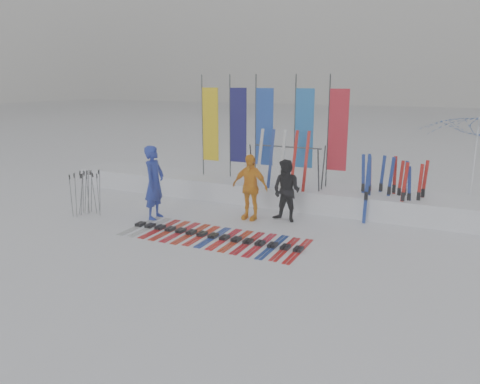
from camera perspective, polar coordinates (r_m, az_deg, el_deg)
The scene contains 11 objects.
ground at distance 10.33m, azimuth -4.85°, elevation -7.19°, with size 120.00×120.00×0.00m, color white.
snow_bank at distance 14.22m, azimuth 4.45°, elevation -0.09°, with size 14.00×1.60×0.60m, color white.
person_blue at distance 12.59m, azimuth -10.40°, elevation 1.13°, with size 0.72×0.47×1.97m, color #1C30A4.
person_black at distance 12.24m, azimuth 5.69°, elevation 0.14°, with size 0.80×0.62×1.64m, color black.
person_yellow at distance 12.37m, azimuth 1.20°, elevation 0.61°, with size 1.03×0.43×1.76m, color #FFA010.
tent_canopy at distance 14.31m, azimuth 26.61°, elevation 3.08°, with size 3.05×3.11×2.80m, color white.
ski_row at distance 11.14m, azimuth -3.30°, elevation -5.39°, with size 4.40×1.69×0.07m.
pole_cluster at distance 13.55m, azimuth -18.20°, elevation -0.12°, with size 0.66×0.77×1.25m.
feather_flags at distance 14.24m, azimuth 3.45°, elevation 7.88°, with size 4.68×0.16×3.20m.
ski_rack at distance 13.48m, azimuth 5.76°, elevation 3.82°, with size 2.04×0.80×1.23m.
upright_skis at distance 13.15m, azimuth 17.75°, elevation 0.42°, with size 1.63×1.23×1.69m.
Camera 1 is at (4.90, -8.32, 3.66)m, focal length 35.00 mm.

